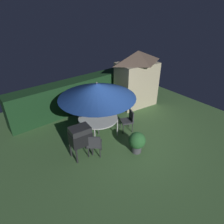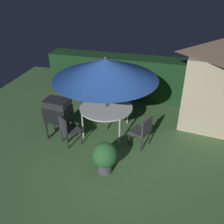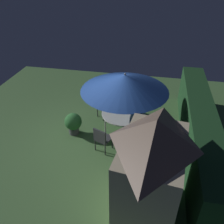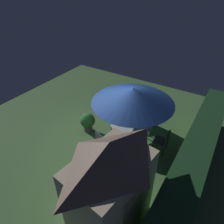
% 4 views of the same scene
% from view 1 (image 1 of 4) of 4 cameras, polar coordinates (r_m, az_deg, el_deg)
% --- Properties ---
extents(ground_plane, '(11.00, 11.00, 0.00)m').
position_cam_1_polar(ground_plane, '(7.78, 3.71, -8.73)').
color(ground_plane, '#47703D').
extents(hedge_backdrop, '(6.57, 0.79, 1.54)m').
position_cam_1_polar(hedge_backdrop, '(9.84, -9.91, 4.93)').
color(hedge_backdrop, '#193D1E').
rests_on(hedge_backdrop, ground).
extents(garden_shed, '(2.16, 1.58, 2.77)m').
position_cam_1_polar(garden_shed, '(10.04, 7.06, 9.59)').
color(garden_shed, '#C6B793').
rests_on(garden_shed, ground).
extents(patio_table, '(1.54, 1.54, 0.80)m').
position_cam_1_polar(patio_table, '(7.78, -4.02, -1.97)').
color(patio_table, white).
rests_on(patio_table, ground).
extents(patio_umbrella, '(2.88, 2.88, 2.28)m').
position_cam_1_polar(patio_umbrella, '(7.22, -4.35, 6.18)').
color(patio_umbrella, '#4C4C51').
rests_on(patio_umbrella, ground).
extents(bbq_grill, '(0.75, 0.57, 1.20)m').
position_cam_1_polar(bbq_grill, '(6.74, -9.12, -6.92)').
color(bbq_grill, black).
rests_on(bbq_grill, ground).
extents(chair_near_shed, '(0.65, 0.65, 0.90)m').
position_cam_1_polar(chair_near_shed, '(6.90, -5.09, -9.05)').
color(chair_near_shed, '#38383D').
rests_on(chair_near_shed, ground).
extents(chair_far_side, '(0.61, 0.61, 0.90)m').
position_cam_1_polar(chair_far_side, '(8.19, 4.76, -2.12)').
color(chair_far_side, '#38383D').
rests_on(chair_far_side, ground).
extents(chair_toward_hedge, '(0.46, 0.47, 0.90)m').
position_cam_1_polar(chair_toward_hedge, '(8.84, -8.74, 0.21)').
color(chair_toward_hedge, '#38383D').
rests_on(chair_toward_hedge, ground).
extents(potted_plant_by_shed, '(0.61, 0.61, 0.81)m').
position_cam_1_polar(potted_plant_by_shed, '(7.12, 7.23, -8.41)').
color(potted_plant_by_shed, '#4C4C51').
rests_on(potted_plant_by_shed, ground).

